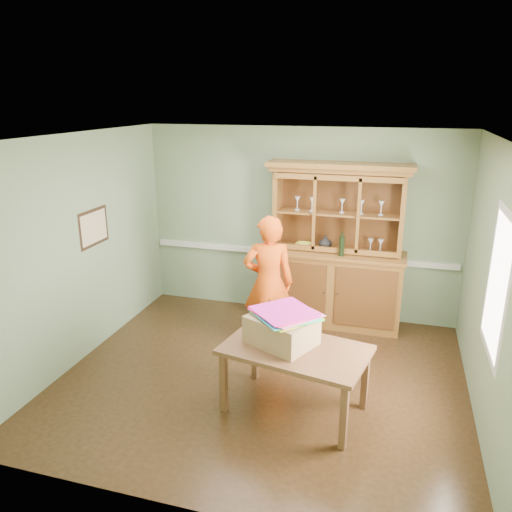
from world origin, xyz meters
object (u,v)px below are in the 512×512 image
(dining_table, at_px, (295,355))
(person, at_px, (268,283))
(cardboard_box, at_px, (282,330))
(china_hutch, at_px, (334,269))

(dining_table, xyz_separation_m, person, (-0.61, 1.26, 0.24))
(cardboard_box, bearing_deg, china_hutch, 83.58)
(china_hutch, relative_size, dining_table, 1.46)
(dining_table, bearing_deg, person, 127.01)
(china_hutch, bearing_deg, cardboard_box, -96.42)
(china_hutch, relative_size, person, 1.30)
(person, bearing_deg, cardboard_box, 94.36)
(china_hutch, height_order, person, china_hutch)
(cardboard_box, distance_m, person, 1.28)
(dining_table, height_order, cardboard_box, cardboard_box)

